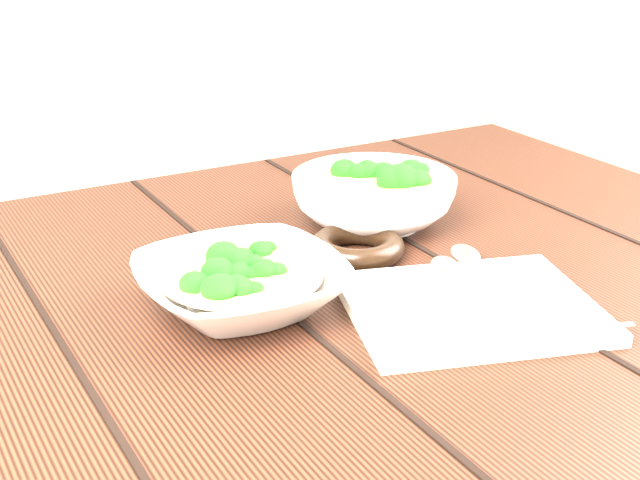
% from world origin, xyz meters
% --- Properties ---
extents(table, '(1.20, 0.80, 0.75)m').
position_xyz_m(table, '(0.00, 0.00, 0.63)').
color(table, black).
rests_on(table, ground).
extents(soup_bowl_front, '(0.20, 0.20, 0.05)m').
position_xyz_m(soup_bowl_front, '(-0.05, -0.03, 0.78)').
color(soup_bowl_front, silver).
rests_on(soup_bowl_front, table).
extents(soup_bowl_back, '(0.20, 0.20, 0.07)m').
position_xyz_m(soup_bowl_back, '(0.17, 0.10, 0.78)').
color(soup_bowl_back, silver).
rests_on(soup_bowl_back, table).
extents(trivet, '(0.13, 0.13, 0.03)m').
position_xyz_m(trivet, '(0.11, 0.03, 0.76)').
color(trivet, black).
rests_on(trivet, table).
extents(napkin, '(0.27, 0.24, 0.01)m').
position_xyz_m(napkin, '(0.13, -0.14, 0.76)').
color(napkin, '#BDB39D').
rests_on(napkin, table).
extents(spoon_left, '(0.10, 0.17, 0.01)m').
position_xyz_m(spoon_left, '(0.14, -0.10, 0.77)').
color(spoon_left, '#A7A094').
rests_on(spoon_left, napkin).
extents(spoon_right, '(0.10, 0.17, 0.01)m').
position_xyz_m(spoon_right, '(0.17, -0.09, 0.77)').
color(spoon_right, '#A7A094').
rests_on(spoon_right, napkin).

